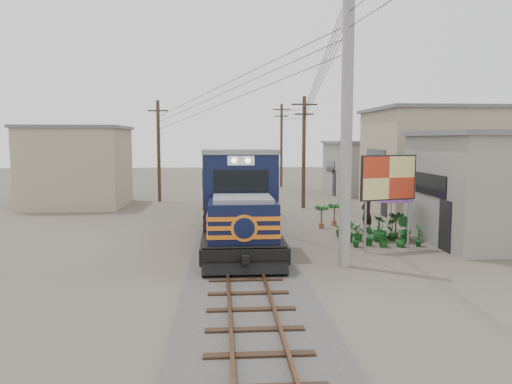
{
  "coord_description": "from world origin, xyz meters",
  "views": [
    {
      "loc": [
        -0.73,
        -17.08,
        4.37
      ],
      "look_at": [
        0.72,
        3.16,
        2.2
      ],
      "focal_mm": 35.0,
      "sensor_mm": 36.0,
      "label": 1
    }
  ],
  "objects": [
    {
      "name": "shophouse_back",
      "position": [
        11.0,
        22.0,
        2.11
      ],
      "size": [
        6.3,
        6.3,
        4.2
      ],
      "color": "gray",
      "rests_on": "ground"
    },
    {
      "name": "plant_nursery",
      "position": [
        5.87,
        3.25,
        0.46
      ],
      "size": [
        3.36,
        3.0,
        1.13
      ],
      "color": "#17511C",
      "rests_on": "ground"
    },
    {
      "name": "utility_pole_main",
      "position": [
        3.5,
        -0.5,
        5.0
      ],
      "size": [
        0.4,
        0.4,
        10.0
      ],
      "color": "#9E9B93",
      "rests_on": "ground"
    },
    {
      "name": "shophouse_mid",
      "position": [
        12.5,
        12.0,
        3.11
      ],
      "size": [
        8.4,
        7.35,
        6.2
      ],
      "color": "tan",
      "rests_on": "ground"
    },
    {
      "name": "shophouse_left",
      "position": [
        -10.0,
        16.0,
        2.61
      ],
      "size": [
        6.3,
        6.3,
        5.2
      ],
      "color": "tan",
      "rests_on": "ground"
    },
    {
      "name": "locomotive",
      "position": [
        0.0,
        5.45,
        1.68
      ],
      "size": [
        2.84,
        15.43,
        3.82
      ],
      "color": "black",
      "rests_on": "ground"
    },
    {
      "name": "market_umbrella",
      "position": [
        6.71,
        4.03,
        1.92
      ],
      "size": [
        2.47,
        2.47,
        2.19
      ],
      "rotation": [
        0.0,
        0.0,
        0.29
      ],
      "color": "black",
      "rests_on": "ground"
    },
    {
      "name": "ground",
      "position": [
        0.0,
        0.0,
        0.0
      ],
      "size": [
        120.0,
        120.0,
        0.0
      ],
      "primitive_type": "plane",
      "color": "#473F35",
      "rests_on": "ground"
    },
    {
      "name": "ballast",
      "position": [
        0.0,
        10.0,
        0.08
      ],
      "size": [
        3.6,
        70.0,
        0.16
      ],
      "primitive_type": "cube",
      "color": "#595651",
      "rests_on": "ground"
    },
    {
      "name": "wooden_pole_far",
      "position": [
        4.8,
        28.0,
        3.93
      ],
      "size": [
        1.6,
        0.24,
        7.5
      ],
      "color": "#4C3826",
      "rests_on": "ground"
    },
    {
      "name": "shophouse_front",
      "position": [
        11.5,
        3.0,
        2.36
      ],
      "size": [
        7.35,
        6.3,
        4.7
      ],
      "color": "gray",
      "rests_on": "ground"
    },
    {
      "name": "vendor",
      "position": [
        6.14,
        5.74,
        0.95
      ],
      "size": [
        0.82,
        0.79,
        1.89
      ],
      "primitive_type": "imported",
      "rotation": [
        0.0,
        0.0,
        3.82
      ],
      "color": "black",
      "rests_on": "ground"
    },
    {
      "name": "track",
      "position": [
        0.0,
        10.0,
        0.26
      ],
      "size": [
        1.15,
        70.0,
        0.12
      ],
      "color": "#51331E",
      "rests_on": "ground"
    },
    {
      "name": "billboard",
      "position": [
        5.78,
        1.78,
        2.77
      ],
      "size": [
        2.37,
        0.75,
        3.75
      ],
      "rotation": [
        0.0,
        0.0,
        0.26
      ],
      "color": "#99999E",
      "rests_on": "ground"
    },
    {
      "name": "wooden_pole_mid",
      "position": [
        4.5,
        14.0,
        3.68
      ],
      "size": [
        1.6,
        0.24,
        7.0
      ],
      "color": "#4C3826",
      "rests_on": "ground"
    },
    {
      "name": "wooden_pole_left",
      "position": [
        -5.0,
        18.0,
        3.68
      ],
      "size": [
        1.6,
        0.24,
        7.0
      ],
      "color": "#4C3826",
      "rests_on": "ground"
    },
    {
      "name": "power_lines",
      "position": [
        -0.14,
        8.49,
        7.56
      ],
      "size": [
        9.65,
        19.0,
        3.3
      ],
      "color": "black",
      "rests_on": "ground"
    }
  ]
}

